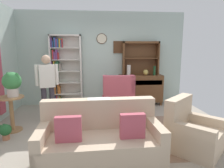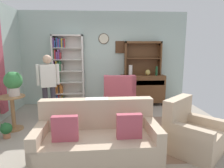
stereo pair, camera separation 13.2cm
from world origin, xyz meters
The scene contains 18 objects.
ground_plane centered at (0.00, 0.00, -0.01)m, with size 5.40×4.60×0.02m, color #9E9384.
wall_back centered at (0.00, 2.13, 1.40)m, with size 5.00×0.09×2.80m.
area_rug centered at (0.20, -0.30, 0.00)m, with size 2.53×2.04×0.01m, color #846651.
bookshelf centered at (-1.17, 1.94, 1.07)m, with size 0.90×0.30×2.10m.
sideboard centered at (1.14, 1.86, 0.51)m, with size 1.30×0.45×0.92m.
sideboard_hutch centered at (1.14, 1.97, 1.56)m, with size 1.10×0.26×1.00m.
vase_tall centered at (0.75, 1.78, 1.07)m, with size 0.11×0.11×0.31m, color beige.
vase_round centered at (1.27, 1.79, 1.01)m, with size 0.15×0.15×0.17m, color tan.
bottle_wine centered at (1.53, 1.77, 1.06)m, with size 0.07×0.07×0.27m, color #194223.
couch_floral centered at (-0.20, -1.13, 0.31)m, with size 1.82×0.90×0.90m.
armchair_floral centered at (1.34, -0.97, 0.29)m, with size 1.08×1.08×0.88m.
wingback_chair centered at (0.33, 0.99, 0.38)m, with size 0.78×0.80×1.05m.
plant_stand centered at (-1.99, 0.15, 0.45)m, with size 0.52×0.52×0.73m.
potted_plant_large centered at (-1.93, 0.15, 1.03)m, with size 0.36×0.36×0.50m.
potted_plant_small centered at (-1.96, -0.27, 0.18)m, with size 0.22×0.22×0.30m.
person_reading centered at (-1.36, 0.67, 0.91)m, with size 0.52×0.29×1.56m.
coffee_table centered at (-0.02, -0.16, 0.35)m, with size 0.80×0.50×0.42m.
book_stack centered at (-0.12, -0.21, 0.46)m, with size 0.21×0.15×0.08m.
Camera 2 is at (-0.16, -3.89, 1.68)m, focal length 31.12 mm.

